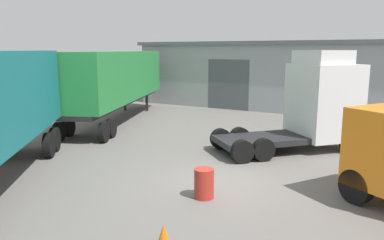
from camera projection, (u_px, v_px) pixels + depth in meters
name	position (u px, v px, depth m)	size (l,w,h in m)	color
ground_plane	(220.00, 181.00, 12.39)	(60.00, 60.00, 0.00)	slate
warehouse_building	(325.00, 75.00, 27.22)	(27.76, 8.23, 4.88)	#93999E
tractor_unit_white	(316.00, 103.00, 16.18)	(5.92, 6.10, 4.25)	silver
container_trailer_green	(116.00, 77.00, 22.30)	(6.86, 12.27, 4.18)	#28843D
oil_drum	(204.00, 183.00, 10.88)	(0.58, 0.58, 0.88)	#B22D23
traffic_cone	(164.00, 237.00, 8.14)	(0.40, 0.40, 0.55)	black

